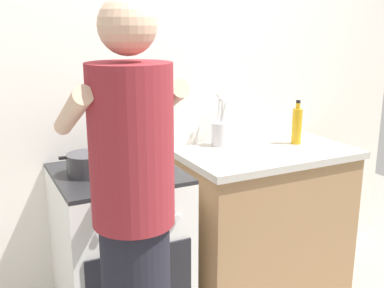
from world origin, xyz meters
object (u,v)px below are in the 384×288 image
at_px(pot, 87,164).
at_px(mixing_bowl, 143,158).
at_px(stove_range, 121,254).
at_px(person, 134,231).
at_px(oil_bottle, 297,125).
at_px(utensil_crock, 220,131).

relative_size(pot, mixing_bowl, 0.96).
relative_size(stove_range, pot, 3.43).
bearing_deg(person, mixing_bowl, 66.50).
height_order(stove_range, oil_bottle, oil_bottle).
xyz_separation_m(stove_range, oil_bottle, (1.14, 0.04, 0.56)).
height_order(mixing_bowl, person, person).
distance_m(mixing_bowl, person, 0.67).
relative_size(oil_bottle, person, 0.16).
height_order(mixing_bowl, oil_bottle, oil_bottle).
bearing_deg(stove_range, pot, 174.32).
bearing_deg(pot, stove_range, -5.68).
bearing_deg(stove_range, utensil_crock, 16.60).
xyz_separation_m(stove_range, pot, (-0.14, 0.01, 0.50)).
distance_m(pot, utensil_crock, 0.87).
height_order(utensil_crock, person, person).
distance_m(pot, person, 0.62).
distance_m(stove_range, pot, 0.52).
bearing_deg(utensil_crock, pot, -166.94).
bearing_deg(pot, oil_bottle, 1.21).
height_order(oil_bottle, person, person).
height_order(stove_range, utensil_crock, utensil_crock).
distance_m(utensil_crock, person, 1.16).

